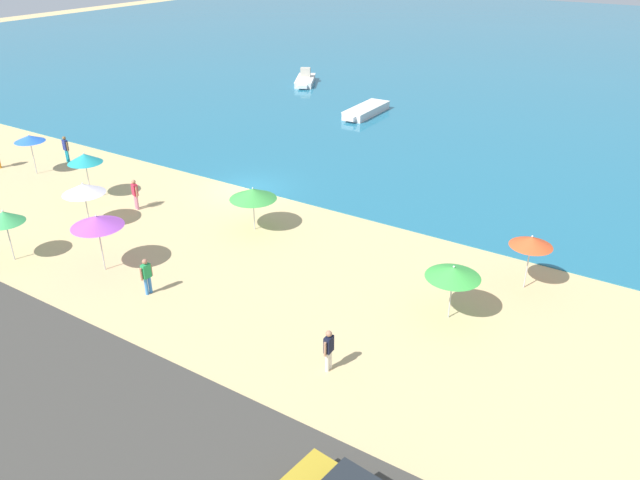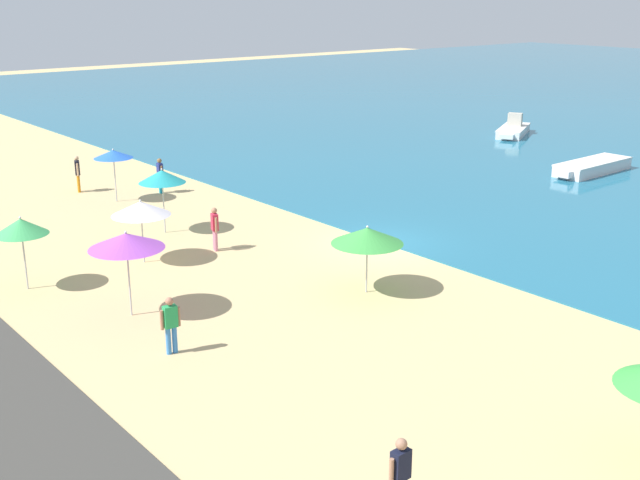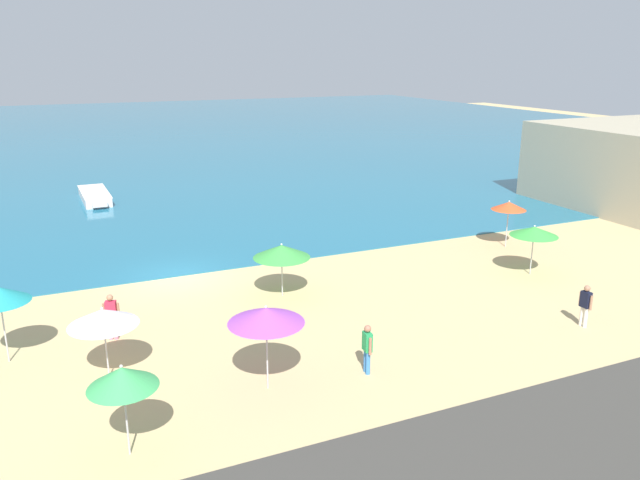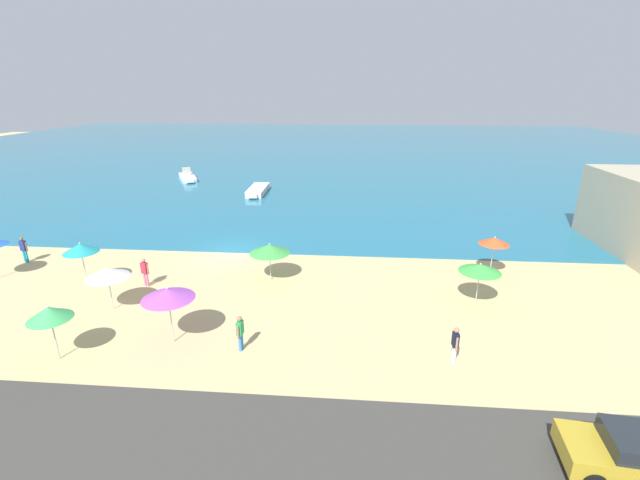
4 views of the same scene
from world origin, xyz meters
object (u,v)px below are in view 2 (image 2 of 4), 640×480
(beach_umbrella_6, at_px, (126,241))
(bather_2, at_px, (400,473))
(beach_umbrella_3, at_px, (367,236))
(bather_3, at_px, (215,227))
(beach_umbrella_4, at_px, (162,176))
(bather_4, at_px, (160,174))
(bather_0, at_px, (78,172))
(skiff_nearshore, at_px, (513,130))
(beach_umbrella_5, at_px, (113,154))
(beach_umbrella_0, at_px, (141,208))
(bather_1, at_px, (171,322))
(skiff_offshore, at_px, (592,167))
(beach_umbrella_7, at_px, (21,227))

(beach_umbrella_6, xyz_separation_m, bather_2, (11.97, -0.52, -1.45))
(beach_umbrella_3, xyz_separation_m, bather_3, (-6.83, -1.45, -0.98))
(beach_umbrella_4, xyz_separation_m, bather_4, (-6.03, 3.08, -1.36))
(bather_0, xyz_separation_m, skiff_nearshore, (3.33, 29.20, -0.59))
(bather_3, distance_m, bather_4, 9.72)
(beach_umbrella_5, xyz_separation_m, bather_0, (-2.84, -0.61, -1.22))
(beach_umbrella_4, relative_size, bather_3, 1.59)
(beach_umbrella_0, bearing_deg, bather_0, 167.82)
(bather_0, distance_m, bather_4, 4.04)
(skiff_nearshore, bearing_deg, bather_2, -54.90)
(beach_umbrella_0, height_order, bather_2, beach_umbrella_0)
(bather_1, bearing_deg, beach_umbrella_4, 152.24)
(bather_1, bearing_deg, skiff_offshore, 101.09)
(beach_umbrella_5, distance_m, beach_umbrella_7, 11.46)
(beach_umbrella_0, xyz_separation_m, beach_umbrella_5, (-8.76, 3.11, 0.21))
(bather_3, relative_size, skiff_nearshore, 0.34)
(beach_umbrella_0, distance_m, beach_umbrella_5, 9.30)
(beach_umbrella_5, relative_size, beach_umbrella_7, 1.01)
(bather_4, distance_m, skiff_nearshore, 26.24)
(beach_umbrella_6, bearing_deg, beach_umbrella_3, 65.94)
(skiff_nearshore, bearing_deg, bather_4, -91.31)
(bather_2, relative_size, skiff_offshore, 0.29)
(beach_umbrella_7, bearing_deg, beach_umbrella_3, 49.28)
(beach_umbrella_4, relative_size, beach_umbrella_7, 1.08)
(beach_umbrella_4, relative_size, skiff_offshore, 0.48)
(bather_0, xyz_separation_m, skiff_offshore, (13.41, 22.92, -0.63))
(bather_4, bearing_deg, skiff_nearshore, 88.69)
(beach_umbrella_7, xyz_separation_m, bather_3, (0.41, 6.96, -1.19))
(beach_umbrella_7, relative_size, bather_3, 1.48)
(beach_umbrella_3, xyz_separation_m, beach_umbrella_5, (-16.04, -1.06, 0.30))
(beach_umbrella_6, relative_size, bather_4, 1.55)
(beach_umbrella_3, height_order, beach_umbrella_6, beach_umbrella_6)
(bather_0, height_order, bather_4, bather_0)
(beach_umbrella_7, xyz_separation_m, bather_1, (7.33, 1.25, -1.23))
(beach_umbrella_7, bearing_deg, bather_0, 149.96)
(beach_umbrella_0, bearing_deg, beach_umbrella_6, -31.60)
(bather_1, relative_size, bather_3, 0.96)
(beach_umbrella_6, height_order, bather_3, beach_umbrella_6)
(bather_0, height_order, skiff_nearshore, bather_0)
(beach_umbrella_0, xyz_separation_m, bather_3, (0.45, 2.73, -1.07))
(skiff_offshore, bearing_deg, beach_umbrella_0, -94.06)
(beach_umbrella_6, relative_size, bather_1, 1.65)
(beach_umbrella_5, xyz_separation_m, bather_4, (-0.11, 2.37, -1.26))
(beach_umbrella_4, height_order, bather_2, beach_umbrella_4)
(beach_umbrella_5, height_order, bather_3, beach_umbrella_5)
(skiff_offshore, bearing_deg, skiff_nearshore, 148.05)
(bather_0, distance_m, bather_3, 12.06)
(bather_4, bearing_deg, bather_3, -16.45)
(beach_umbrella_7, relative_size, bather_2, 1.55)
(beach_umbrella_3, relative_size, beach_umbrella_4, 0.88)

